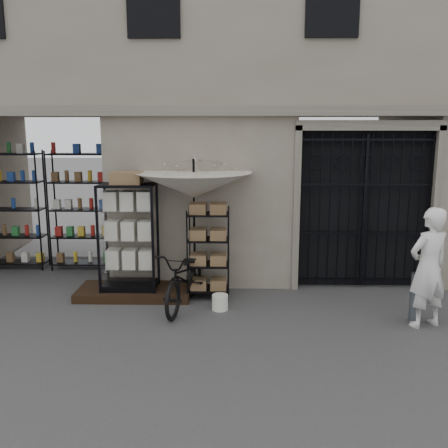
{
  "coord_description": "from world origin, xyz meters",
  "views": [
    {
      "loc": [
        -0.63,
        -6.92,
        3.0
      ],
      "look_at": [
        -0.8,
        1.4,
        1.35
      ],
      "focal_mm": 40.0,
      "sensor_mm": 36.0,
      "label": 1
    }
  ],
  "objects_px": {
    "bicycle": "(186,306)",
    "steel_bollard": "(415,298)",
    "market_umbrella": "(194,178)",
    "display_cabinet": "(129,242)",
    "wire_rack": "(208,254)",
    "shopkeeper": "(423,326)",
    "white_bucket": "(220,302)"
  },
  "relations": [
    {
      "from": "bicycle",
      "to": "steel_bollard",
      "type": "relative_size",
      "value": 2.41
    },
    {
      "from": "bicycle",
      "to": "market_umbrella",
      "type": "bearing_deg",
      "value": 92.58
    },
    {
      "from": "display_cabinet",
      "to": "wire_rack",
      "type": "relative_size",
      "value": 1.26
    },
    {
      "from": "market_umbrella",
      "to": "shopkeeper",
      "type": "xyz_separation_m",
      "value": [
        3.6,
        -1.43,
        -2.1
      ]
    },
    {
      "from": "white_bucket",
      "to": "steel_bollard",
      "type": "relative_size",
      "value": 0.34
    },
    {
      "from": "steel_bollard",
      "to": "shopkeeper",
      "type": "bearing_deg",
      "value": -53.43
    },
    {
      "from": "display_cabinet",
      "to": "steel_bollard",
      "type": "xyz_separation_m",
      "value": [
        4.63,
        -1.1,
        -0.59
      ]
    },
    {
      "from": "display_cabinet",
      "to": "bicycle",
      "type": "height_order",
      "value": "display_cabinet"
    },
    {
      "from": "display_cabinet",
      "to": "shopkeeper",
      "type": "height_order",
      "value": "display_cabinet"
    },
    {
      "from": "wire_rack",
      "to": "bicycle",
      "type": "bearing_deg",
      "value": -141.07
    },
    {
      "from": "wire_rack",
      "to": "steel_bollard",
      "type": "bearing_deg",
      "value": -32.1
    },
    {
      "from": "bicycle",
      "to": "shopkeeper",
      "type": "distance_m",
      "value": 3.78
    },
    {
      "from": "wire_rack",
      "to": "shopkeeper",
      "type": "distance_m",
      "value": 3.65
    },
    {
      "from": "market_umbrella",
      "to": "steel_bollard",
      "type": "relative_size",
      "value": 3.7
    },
    {
      "from": "white_bucket",
      "to": "bicycle",
      "type": "xyz_separation_m",
      "value": [
        -0.58,
        0.15,
        -0.13
      ]
    },
    {
      "from": "white_bucket",
      "to": "steel_bollard",
      "type": "xyz_separation_m",
      "value": [
        3.01,
        -0.46,
        0.27
      ]
    },
    {
      "from": "wire_rack",
      "to": "steel_bollard",
      "type": "distance_m",
      "value": 3.43
    },
    {
      "from": "market_umbrella",
      "to": "bicycle",
      "type": "bearing_deg",
      "value": -98.7
    },
    {
      "from": "market_umbrella",
      "to": "steel_bollard",
      "type": "bearing_deg",
      "value": -20.13
    },
    {
      "from": "market_umbrella",
      "to": "shopkeeper",
      "type": "relative_size",
      "value": 1.59
    },
    {
      "from": "wire_rack",
      "to": "steel_bollard",
      "type": "height_order",
      "value": "wire_rack"
    },
    {
      "from": "wire_rack",
      "to": "market_umbrella",
      "type": "relative_size",
      "value": 0.55
    },
    {
      "from": "display_cabinet",
      "to": "wire_rack",
      "type": "xyz_separation_m",
      "value": [
        1.4,
        -0.02,
        -0.21
      ]
    },
    {
      "from": "white_bucket",
      "to": "display_cabinet",
      "type": "bearing_deg",
      "value": 158.47
    },
    {
      "from": "shopkeeper",
      "to": "display_cabinet",
      "type": "bearing_deg",
      "value": -36.92
    },
    {
      "from": "market_umbrella",
      "to": "steel_bollard",
      "type": "height_order",
      "value": "market_umbrella"
    },
    {
      "from": "market_umbrella",
      "to": "bicycle",
      "type": "relative_size",
      "value": 1.53
    },
    {
      "from": "white_bucket",
      "to": "bicycle",
      "type": "distance_m",
      "value": 0.61
    },
    {
      "from": "bicycle",
      "to": "shopkeeper",
      "type": "xyz_separation_m",
      "value": [
        3.71,
        -0.75,
        0.0
      ]
    },
    {
      "from": "steel_bollard",
      "to": "market_umbrella",
      "type": "bearing_deg",
      "value": 159.87
    },
    {
      "from": "market_umbrella",
      "to": "shopkeeper",
      "type": "distance_m",
      "value": 4.41
    },
    {
      "from": "wire_rack",
      "to": "display_cabinet",
      "type": "bearing_deg",
      "value": 165.71
    }
  ]
}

